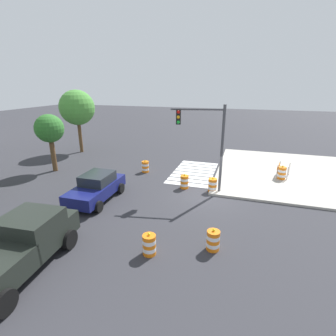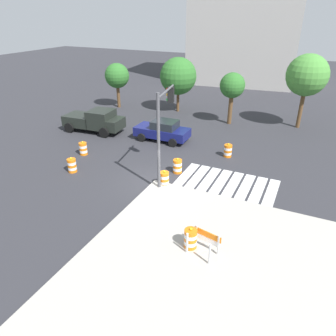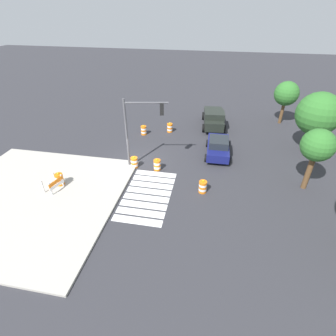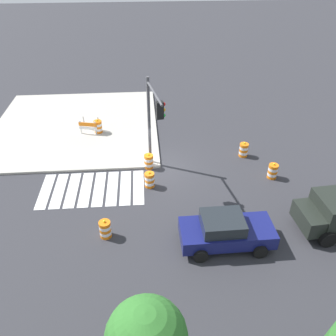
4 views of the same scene
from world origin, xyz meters
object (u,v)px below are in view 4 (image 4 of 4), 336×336
(sports_car, at_px, (226,231))
(traffic_barrel_near_corner, at_px, (244,150))
(traffic_barrel_crosswalk_end, at_px, (105,229))
(traffic_light_pole, at_px, (153,115))
(traffic_barrel_median_far, at_px, (149,161))
(traffic_barrel_far_curb, at_px, (273,171))
(traffic_barrel_on_sidewalk, at_px, (98,127))
(traffic_barrel_median_near, at_px, (150,180))
(construction_barricade, at_px, (89,126))

(sports_car, relative_size, traffic_barrel_near_corner, 4.24)
(traffic_barrel_crosswalk_end, distance_m, traffic_light_pole, 6.64)
(traffic_barrel_median_far, height_order, traffic_barrel_far_curb, same)
(traffic_barrel_far_curb, bearing_deg, traffic_barrel_on_sidewalk, -29.89)
(traffic_barrel_far_curb, relative_size, traffic_barrel_on_sidewalk, 1.00)
(traffic_barrel_median_near, distance_m, traffic_barrel_on_sidewalk, 7.33)
(sports_car, distance_m, traffic_barrel_median_near, 5.78)
(traffic_barrel_crosswalk_end, relative_size, traffic_barrel_median_near, 1.00)
(sports_car, distance_m, traffic_barrel_on_sidewalk, 13.07)
(sports_car, bearing_deg, construction_barricade, -56.15)
(traffic_barrel_median_far, relative_size, traffic_light_pole, 0.19)
(traffic_barrel_far_curb, bearing_deg, sports_car, 51.74)
(traffic_barrel_median_far, distance_m, construction_barricade, 6.13)
(sports_car, relative_size, traffic_barrel_median_near, 4.24)
(traffic_barrel_median_far, distance_m, traffic_barrel_on_sidewalk, 5.73)
(traffic_barrel_near_corner, xyz_separation_m, traffic_barrel_median_far, (6.17, 0.88, 0.00))
(traffic_barrel_near_corner, height_order, traffic_barrel_far_curb, same)
(traffic_barrel_far_curb, bearing_deg, traffic_light_pole, -7.83)
(traffic_barrel_far_curb, height_order, traffic_light_pole, traffic_light_pole)
(sports_car, distance_m, traffic_light_pole, 7.34)
(traffic_barrel_near_corner, bearing_deg, traffic_barrel_median_far, 8.13)
(traffic_barrel_median_far, bearing_deg, traffic_light_pole, 116.90)
(sports_car, height_order, traffic_barrel_median_near, sports_car)
(traffic_barrel_median_far, bearing_deg, construction_barricade, -47.65)
(traffic_barrel_far_curb, xyz_separation_m, construction_barricade, (11.39, -6.14, 0.27))
(traffic_barrel_far_curb, distance_m, traffic_light_pole, 7.81)
(traffic_barrel_on_sidewalk, relative_size, traffic_light_pole, 0.19)
(traffic_light_pole, bearing_deg, traffic_barrel_far_curb, 172.17)
(sports_car, relative_size, traffic_barrel_far_curb, 4.24)
(traffic_barrel_on_sidewalk, height_order, traffic_light_pole, traffic_light_pole)
(traffic_barrel_median_far, relative_size, construction_barricade, 0.74)
(traffic_barrel_near_corner, bearing_deg, traffic_barrel_on_sidewalk, -20.90)
(traffic_barrel_near_corner, height_order, traffic_barrel_crosswalk_end, same)
(traffic_barrel_on_sidewalk, bearing_deg, traffic_barrel_far_curb, 150.11)
(traffic_barrel_near_corner, distance_m, traffic_barrel_on_sidewalk, 10.32)
(traffic_barrel_median_far, distance_m, traffic_light_pole, 3.53)
(traffic_barrel_crosswalk_end, xyz_separation_m, traffic_barrel_median_far, (-2.25, -5.70, 0.00))
(construction_barricade, xyz_separation_m, traffic_light_pole, (-4.46, 5.18, 3.19))
(traffic_barrel_on_sidewalk, xyz_separation_m, traffic_light_pole, (-3.80, 5.22, 3.31))
(traffic_barrel_median_far, height_order, traffic_barrel_on_sidewalk, traffic_barrel_on_sidewalk)
(traffic_barrel_crosswalk_end, relative_size, construction_barricade, 0.74)
(traffic_barrel_far_curb, relative_size, traffic_light_pole, 0.19)
(sports_car, distance_m, traffic_barrel_median_far, 7.40)
(traffic_barrel_near_corner, xyz_separation_m, traffic_barrel_median_near, (6.18, 2.79, 0.00))
(traffic_barrel_far_curb, bearing_deg, construction_barricade, -28.31)
(traffic_barrel_near_corner, relative_size, traffic_barrel_median_far, 1.00)
(traffic_barrel_far_curb, height_order, construction_barricade, construction_barricade)
(traffic_barrel_crosswalk_end, distance_m, traffic_barrel_median_far, 6.13)
(sports_car, xyz_separation_m, traffic_barrel_far_curb, (-3.93, -4.99, -0.36))
(traffic_barrel_median_near, height_order, traffic_barrel_median_far, same)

